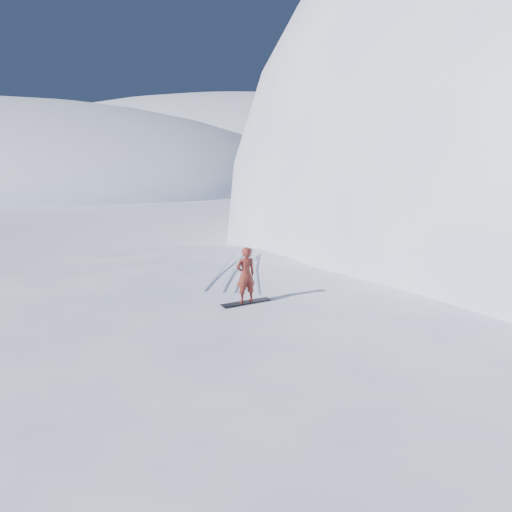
# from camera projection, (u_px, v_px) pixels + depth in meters

# --- Properties ---
(ground) EXTENTS (400.00, 400.00, 0.00)m
(ground) POSITION_uv_depth(u_px,v_px,m) (236.00, 413.00, 12.68)
(ground) COLOR white
(ground) RESTS_ON ground
(near_ridge) EXTENTS (36.00, 28.00, 4.80)m
(near_ridge) POSITION_uv_depth(u_px,v_px,m) (299.00, 368.00, 15.21)
(near_ridge) COLOR white
(near_ridge) RESTS_ON ground
(peak_shoulder) EXTENTS (28.00, 24.00, 18.00)m
(peak_shoulder) POSITION_uv_depth(u_px,v_px,m) (512.00, 261.00, 28.64)
(peak_shoulder) COLOR white
(peak_shoulder) RESTS_ON ground
(far_ridge_c) EXTENTS (140.00, 90.00, 36.00)m
(far_ridge_c) POSITION_uv_depth(u_px,v_px,m) (225.00, 168.00, 126.46)
(far_ridge_c) COLOR white
(far_ridge_c) RESTS_ON ground
(wind_bumps) EXTENTS (16.00, 14.40, 1.00)m
(wind_bumps) POSITION_uv_depth(u_px,v_px,m) (241.00, 374.00, 14.81)
(wind_bumps) COLOR white
(wind_bumps) RESTS_ON ground
(snowboard) EXTENTS (1.22, 1.19, 0.02)m
(snowboard) POSITION_uv_depth(u_px,v_px,m) (246.00, 302.00, 13.75)
(snowboard) COLOR black
(snowboard) RESTS_ON near_ridge
(snowboarder) EXTENTS (0.66, 0.66, 1.54)m
(snowboarder) POSITION_uv_depth(u_px,v_px,m) (246.00, 275.00, 13.58)
(snowboarder) COLOR maroon
(snowboarder) RESTS_ON snowboard
(board_tracks) EXTENTS (2.51, 5.96, 0.04)m
(board_tracks) POSITION_uv_depth(u_px,v_px,m) (240.00, 267.00, 17.58)
(board_tracks) COLOR silver
(board_tracks) RESTS_ON ground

